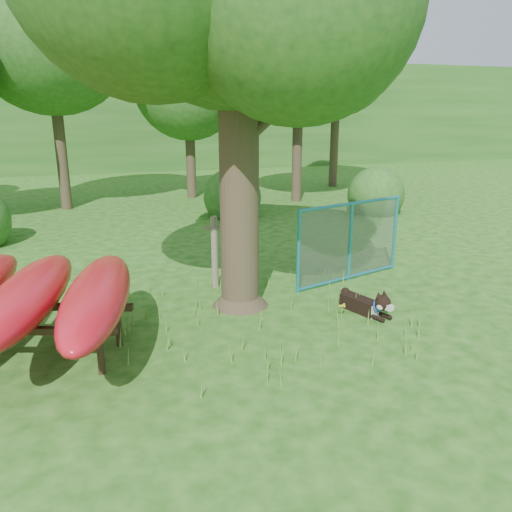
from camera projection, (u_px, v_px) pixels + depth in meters
name	position (u px, v px, depth m)	size (l,w,h in m)	color
ground	(269.00, 349.00, 6.91)	(80.00, 80.00, 0.00)	#1C4E0F
wooden_post	(215.00, 250.00, 9.17)	(0.37, 0.14, 1.35)	#635B4A
husky_dog	(368.00, 304.00, 8.07)	(0.53, 1.07, 0.49)	black
fence_section	(350.00, 241.00, 9.58)	(2.55, 0.82, 2.57)	teal
wildflower_clump	(342.00, 307.00, 7.91)	(0.11, 0.10, 0.23)	#578D2E
bg_tree_b	(48.00, 29.00, 15.39)	(5.20, 5.20, 8.22)	#352A1C
bg_tree_c	(188.00, 85.00, 18.08)	(4.00, 4.00, 6.12)	#352A1C
bg_tree_d	(299.00, 53.00, 17.03)	(4.80, 4.80, 7.50)	#352A1C
bg_tree_e	(338.00, 60.00, 20.63)	(4.60, 4.60, 7.55)	#352A1C
shrub_right	(375.00, 213.00, 16.17)	(1.80, 1.80, 1.80)	#23541B
shrub_mid	(233.00, 216.00, 15.72)	(1.80, 1.80, 1.80)	#23541B
wooded_hillside	(121.00, 114.00, 31.61)	(80.00, 12.00, 6.00)	#23541B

